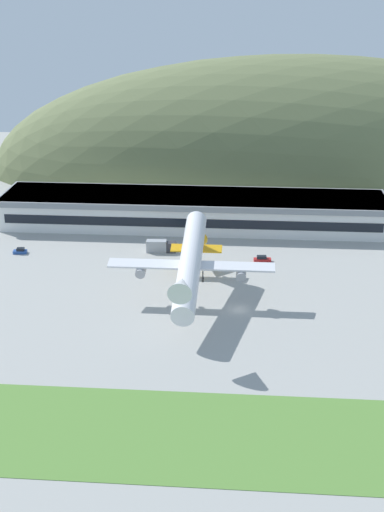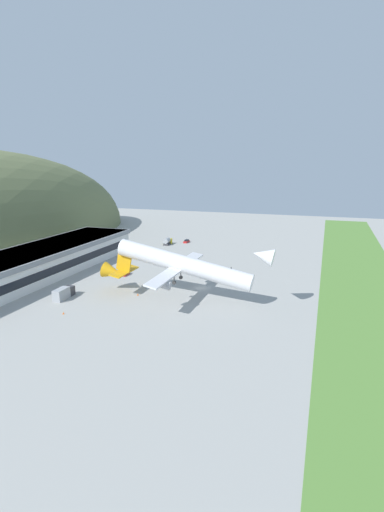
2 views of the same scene
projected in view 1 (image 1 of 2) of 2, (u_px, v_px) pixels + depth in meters
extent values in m
plane|color=#9E9E99|center=(238.00, 310.00, 161.90)|extent=(378.84, 378.84, 0.00)
cube|color=#568438|center=(233.00, 437.00, 117.11)|extent=(340.95, 25.88, 0.08)
ellipsoid|color=#667047|center=(299.00, 177.00, 268.46)|extent=(234.29, 85.84, 89.89)
cube|color=white|center=(193.00, 210.00, 214.99)|extent=(114.36, 21.14, 9.48)
cube|color=gray|center=(193.00, 198.00, 213.56)|extent=(115.56, 22.34, 1.71)
cube|color=black|center=(190.00, 223.00, 205.31)|extent=(109.78, 0.16, 2.65)
cylinder|color=silver|center=(190.00, 263.00, 160.56)|extent=(4.98, 40.21, 12.38)
cone|color=silver|center=(181.00, 286.00, 138.29)|extent=(4.88, 6.29, 5.82)
cone|color=orange|center=(197.00, 246.00, 183.32)|extent=(4.88, 7.27, 6.00)
cube|color=orange|center=(196.00, 234.00, 178.01)|extent=(0.50, 5.84, 8.38)
cube|color=orange|center=(196.00, 248.00, 179.66)|extent=(12.94, 3.49, 1.01)
cube|color=silver|center=(191.00, 265.00, 162.84)|extent=(38.30, 3.62, 1.12)
cylinder|color=#9E9EA3|center=(141.00, 270.00, 163.72)|extent=(2.30, 3.97, 2.93)
cylinder|color=#9E9EA3|center=(241.00, 273.00, 162.04)|extent=(2.30, 3.97, 2.93)
cylinder|color=#2D2D2D|center=(179.00, 275.00, 163.94)|extent=(0.28, 0.28, 2.20)
cylinder|color=#2D2D2D|center=(179.00, 279.00, 164.34)|extent=(0.45, 1.10, 1.10)
cylinder|color=#2D2D2D|center=(203.00, 275.00, 163.54)|extent=(0.28, 0.28, 2.20)
cylinder|color=#2D2D2D|center=(203.00, 280.00, 163.94)|extent=(0.45, 1.10, 1.10)
cylinder|color=#2D2D2D|center=(185.00, 291.00, 148.03)|extent=(0.22, 0.22, 1.98)
cylinder|color=#2D2D2D|center=(185.00, 295.00, 148.39)|extent=(0.30, 0.82, 0.82)
cube|color=#B21E1E|center=(262.00, 260.00, 188.92)|extent=(4.68, 2.04, 0.92)
cube|color=black|center=(262.00, 257.00, 188.61)|extent=(2.62, 1.63, 0.76)
cube|color=#264C99|center=(20.00, 252.00, 194.73)|extent=(3.80, 2.20, 0.84)
cube|color=black|center=(20.00, 249.00, 194.45)|extent=(2.14, 1.77, 0.69)
cube|color=#333338|center=(171.00, 247.00, 195.42)|extent=(2.70, 2.58, 2.73)
cube|color=black|center=(176.00, 245.00, 195.20)|extent=(0.18, 2.09, 1.20)
cube|color=#999EA3|center=(157.00, 246.00, 195.43)|extent=(5.61, 2.72, 3.27)
cube|color=orange|center=(118.00, 261.00, 189.85)|extent=(0.52, 0.52, 0.03)
cone|color=orange|center=(118.00, 260.00, 189.74)|extent=(0.40, 0.40, 0.55)
cube|color=orange|center=(189.00, 280.00, 177.53)|extent=(0.52, 0.52, 0.03)
cone|color=orange|center=(189.00, 279.00, 177.42)|extent=(0.40, 0.40, 0.55)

